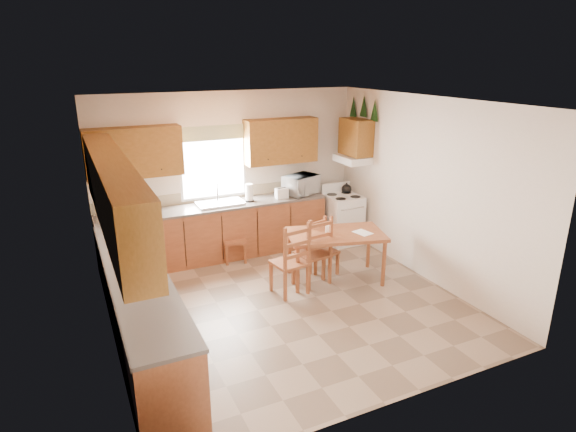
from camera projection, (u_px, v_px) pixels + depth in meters
name	position (u px, v px, depth m)	size (l,w,h in m)	color
floor	(287.00, 303.00, 6.59)	(4.50, 4.50, 0.00)	#87705A
ceiling	(287.00, 102.00, 5.74)	(4.50, 4.50, 0.00)	brown
wall_left	(101.00, 236.00, 5.25)	(4.50, 4.50, 0.00)	beige
wall_right	(425.00, 190.00, 7.08)	(4.50, 4.50, 0.00)	beige
wall_back	(231.00, 173.00, 8.10)	(4.50, 4.50, 0.00)	beige
wall_front	(396.00, 279.00, 4.24)	(4.50, 4.50, 0.00)	beige
lower_cab_back	(217.00, 233.00, 7.97)	(3.75, 0.60, 0.88)	brown
lower_cab_left	(140.00, 310.00, 5.53)	(0.60, 3.60, 0.88)	brown
counter_back	(216.00, 206.00, 7.83)	(3.75, 0.63, 0.04)	#554C48
counter_left	(136.00, 274.00, 5.39)	(0.63, 3.60, 0.04)	#554C48
backsplash	(210.00, 195.00, 8.04)	(3.75, 0.01, 0.18)	gray
upper_cab_back_left	(134.00, 152.00, 7.17)	(1.41, 0.33, 0.75)	brown
upper_cab_back_right	(281.00, 141.00, 8.14)	(1.25, 0.33, 0.75)	brown
upper_cab_left	(114.00, 193.00, 5.03)	(0.33, 3.60, 0.75)	brown
upper_cab_stove	(356.00, 137.00, 8.25)	(0.33, 0.62, 0.62)	brown
range_hood	(352.00, 159.00, 8.35)	(0.44, 0.62, 0.12)	white
window_frame	(213.00, 163.00, 7.89)	(1.13, 0.02, 1.18)	white
window_pane	(213.00, 163.00, 7.88)	(1.05, 0.01, 1.10)	white
window_valance	(212.00, 133.00, 7.70)	(1.19, 0.01, 0.24)	#58723F
sink_basin	(220.00, 203.00, 7.85)	(0.75, 0.45, 0.04)	silver
pine_decal_a	(375.00, 110.00, 7.88)	(0.22, 0.22, 0.36)	black
pine_decal_b	(364.00, 106.00, 8.14)	(0.22, 0.22, 0.36)	black
pine_decal_c	(353.00, 107.00, 8.43)	(0.22, 0.22, 0.36)	black
stove	(343.00, 220.00, 8.64)	(0.58, 0.60, 0.86)	white
coffeemaker	(120.00, 208.00, 7.17)	(0.18, 0.21, 0.30)	white
paper_towel	(249.00, 193.00, 7.98)	(0.13, 0.13, 0.29)	white
toaster	(282.00, 193.00, 8.18)	(0.21, 0.13, 0.17)	white
microwave	(301.00, 185.00, 8.40)	(0.55, 0.40, 0.33)	white
dining_table	(335.00, 256.00, 7.19)	(1.40, 0.80, 0.75)	brown
chair_near_left	(289.00, 258.00, 6.73)	(0.45, 0.42, 1.06)	brown
chair_near_right	(313.00, 250.00, 7.05)	(0.44, 0.42, 1.05)	brown
chair_far_left	(234.00, 237.00, 7.83)	(0.36, 0.34, 0.85)	brown
chair_far_right	(324.00, 248.00, 7.34)	(0.37, 0.35, 0.87)	brown
table_paper	(363.00, 233.00, 7.08)	(0.20, 0.27, 0.00)	white
table_card	(328.00, 229.00, 7.08)	(0.08, 0.02, 0.11)	white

